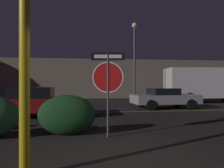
{
  "coord_description": "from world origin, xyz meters",
  "views": [
    {
      "loc": [
        -0.73,
        -4.03,
        1.52
      ],
      "look_at": [
        0.23,
        3.62,
        1.51
      ],
      "focal_mm": 35.0,
      "sensor_mm": 36.0,
      "label": 1
    }
  ],
  "objects_px": {
    "passing_car_2": "(29,102)",
    "passing_car_3": "(164,98)",
    "delivery_truck": "(209,84)",
    "stop_sign": "(108,77)",
    "yellow_pole_left": "(25,77)",
    "hedge_bush_2": "(67,115)",
    "street_lamp": "(135,52)"
  },
  "relations": [
    {
      "from": "yellow_pole_left",
      "to": "delivery_truck",
      "type": "height_order",
      "value": "yellow_pole_left"
    },
    {
      "from": "passing_car_3",
      "to": "street_lamp",
      "type": "distance_m",
      "value": 4.59
    },
    {
      "from": "stop_sign",
      "to": "passing_car_2",
      "type": "distance_m",
      "value": 5.2
    },
    {
      "from": "hedge_bush_2",
      "to": "passing_car_2",
      "type": "bearing_deg",
      "value": 118.1
    },
    {
      "from": "passing_car_3",
      "to": "delivery_truck",
      "type": "bearing_deg",
      "value": 121.0
    },
    {
      "from": "yellow_pole_left",
      "to": "passing_car_2",
      "type": "bearing_deg",
      "value": 102.96
    },
    {
      "from": "yellow_pole_left",
      "to": "passing_car_3",
      "type": "xyz_separation_m",
      "value": [
        5.89,
        9.33,
        -0.98
      ]
    },
    {
      "from": "passing_car_3",
      "to": "passing_car_2",
      "type": "bearing_deg",
      "value": -72.78
    },
    {
      "from": "passing_car_2",
      "to": "passing_car_3",
      "type": "bearing_deg",
      "value": -69.47
    },
    {
      "from": "passing_car_3",
      "to": "delivery_truck",
      "type": "relative_size",
      "value": 0.6
    },
    {
      "from": "stop_sign",
      "to": "passing_car_2",
      "type": "xyz_separation_m",
      "value": [
        -3.12,
        4.03,
        -1.01
      ]
    },
    {
      "from": "hedge_bush_2",
      "to": "stop_sign",
      "type": "bearing_deg",
      "value": -18.28
    },
    {
      "from": "passing_car_2",
      "to": "passing_car_3",
      "type": "relative_size",
      "value": 1.11
    },
    {
      "from": "hedge_bush_2",
      "to": "passing_car_2",
      "type": "distance_m",
      "value": 4.13
    },
    {
      "from": "street_lamp",
      "to": "yellow_pole_left",
      "type": "bearing_deg",
      "value": -110.82
    },
    {
      "from": "street_lamp",
      "to": "passing_car_3",
      "type": "bearing_deg",
      "value": -68.74
    },
    {
      "from": "delivery_truck",
      "to": "street_lamp",
      "type": "height_order",
      "value": "street_lamp"
    },
    {
      "from": "yellow_pole_left",
      "to": "passing_car_2",
      "type": "height_order",
      "value": "yellow_pole_left"
    },
    {
      "from": "passing_car_2",
      "to": "delivery_truck",
      "type": "bearing_deg",
      "value": -63.38
    },
    {
      "from": "stop_sign",
      "to": "delivery_truck",
      "type": "xyz_separation_m",
      "value": [
        9.43,
        10.43,
        -0.19
      ]
    },
    {
      "from": "passing_car_2",
      "to": "street_lamp",
      "type": "relative_size",
      "value": 0.76
    },
    {
      "from": "passing_car_2",
      "to": "delivery_truck",
      "type": "xyz_separation_m",
      "value": [
        12.55,
        6.4,
        0.82
      ]
    },
    {
      "from": "yellow_pole_left",
      "to": "street_lamp",
      "type": "distance_m",
      "value": 13.43
    },
    {
      "from": "hedge_bush_2",
      "to": "street_lamp",
      "type": "relative_size",
      "value": 0.28
    },
    {
      "from": "yellow_pole_left",
      "to": "passing_car_2",
      "type": "relative_size",
      "value": 0.7
    },
    {
      "from": "stop_sign",
      "to": "street_lamp",
      "type": "height_order",
      "value": "street_lamp"
    },
    {
      "from": "passing_car_2",
      "to": "stop_sign",
      "type": "bearing_deg",
      "value": -142.65
    },
    {
      "from": "passing_car_2",
      "to": "street_lamp",
      "type": "xyz_separation_m",
      "value": [
        6.2,
        5.87,
        3.18
      ]
    },
    {
      "from": "passing_car_2",
      "to": "street_lamp",
      "type": "bearing_deg",
      "value": -46.96
    },
    {
      "from": "delivery_truck",
      "to": "stop_sign",
      "type": "bearing_deg",
      "value": -38.91
    },
    {
      "from": "delivery_truck",
      "to": "passing_car_2",
      "type": "bearing_deg",
      "value": -59.8
    },
    {
      "from": "passing_car_3",
      "to": "street_lamp",
      "type": "height_order",
      "value": "street_lamp"
    }
  ]
}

